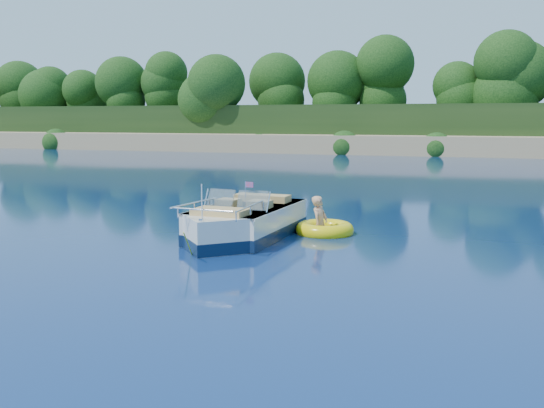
% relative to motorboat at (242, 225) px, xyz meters
% --- Properties ---
extents(ground, '(160.00, 160.00, 0.00)m').
position_rel_motorboat_xyz_m(ground, '(2.29, -0.54, -0.34)').
color(ground, '#091B45').
rests_on(ground, ground).
extents(shoreline, '(170.00, 59.00, 6.00)m').
position_rel_motorboat_xyz_m(shoreline, '(2.29, 63.23, 0.64)').
color(shoreline, tan).
rests_on(shoreline, ground).
extents(treeline, '(150.00, 7.12, 8.19)m').
position_rel_motorboat_xyz_m(treeline, '(2.33, 40.47, 5.21)').
color(treeline, black).
rests_on(treeline, ground).
extents(motorboat, '(2.05, 5.21, 1.73)m').
position_rel_motorboat_xyz_m(motorboat, '(0.00, 0.00, 0.00)').
color(motorboat, silver).
rests_on(motorboat, ground).
extents(tow_tube, '(1.70, 1.70, 0.39)m').
position_rel_motorboat_xyz_m(tow_tube, '(1.71, 1.33, -0.24)').
color(tow_tube, yellow).
rests_on(tow_tube, ground).
extents(boy, '(0.47, 0.84, 1.57)m').
position_rel_motorboat_xyz_m(boy, '(1.60, 1.29, -0.34)').
color(boy, tan).
rests_on(boy, ground).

